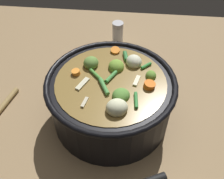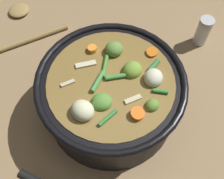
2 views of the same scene
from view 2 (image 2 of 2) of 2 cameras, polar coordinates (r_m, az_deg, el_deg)
name	(u,v)px [view 2 (image 2 of 2)]	position (r m, az deg, el deg)	size (l,w,h in m)	color
ground_plane	(111,109)	(0.67, -0.21, -4.06)	(1.10, 1.10, 0.00)	#8C704C
cooking_pot	(111,95)	(0.61, -0.20, -1.13)	(0.32, 0.32, 0.16)	black
wooden_spoon	(24,22)	(0.86, -17.92, 13.20)	(0.19, 0.21, 0.02)	olive
salt_shaker	(203,31)	(0.79, 18.51, 11.51)	(0.04, 0.04, 0.09)	silver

